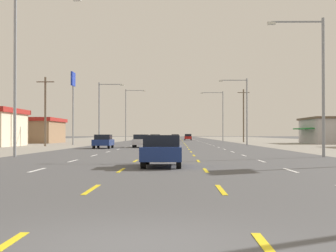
# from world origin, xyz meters

# --- Properties ---
(ground_plane) EXTENTS (572.00, 572.00, 0.00)m
(ground_plane) POSITION_xyz_m (0.00, 66.00, 0.00)
(ground_plane) COLOR #4C4C4F
(lane_markings) EXTENTS (10.64, 227.60, 0.01)m
(lane_markings) POSITION_xyz_m (0.00, 104.50, 0.01)
(lane_markings) COLOR white
(lane_markings) RESTS_ON ground
(sedan_center_turn_nearest) EXTENTS (1.80, 4.50, 1.46)m
(sedan_center_turn_nearest) POSITION_xyz_m (-0.13, 17.08, 0.76)
(sedan_center_turn_nearest) COLOR navy
(sedan_center_turn_nearest) RESTS_ON ground
(sedan_far_left_near) EXTENTS (1.80, 4.50, 1.46)m
(sedan_far_left_near) POSITION_xyz_m (-7.20, 47.93, 0.76)
(sedan_far_left_near) COLOR navy
(sedan_far_left_near) RESTS_ON ground
(sedan_inner_left_mid) EXTENTS (1.80, 4.50, 1.46)m
(sedan_inner_left_mid) POSITION_xyz_m (-3.47, 51.99, 0.76)
(sedan_inner_left_mid) COLOR silver
(sedan_inner_left_mid) RESTS_ON ground
(sedan_inner_left_midfar) EXTENTS (1.80, 4.50, 1.46)m
(sedan_inner_left_midfar) POSITION_xyz_m (-3.34, 86.42, 0.76)
(sedan_inner_left_midfar) COLOR #235B2D
(sedan_inner_left_midfar) RESTS_ON ground
(sedan_center_turn_far) EXTENTS (1.80, 4.50, 1.46)m
(sedan_center_turn_far) POSITION_xyz_m (0.21, 119.15, 0.76)
(sedan_center_turn_far) COLOR black
(sedan_center_turn_far) RESTS_ON ground
(hatchback_inner_right_farther) EXTENTS (1.72, 3.90, 1.54)m
(hatchback_inner_right_farther) POSITION_xyz_m (3.26, 120.45, 0.78)
(hatchback_inner_right_farther) COLOR red
(hatchback_inner_right_farther) RESTS_ON ground
(sedan_center_turn_farthest) EXTENTS (1.80, 4.50, 1.46)m
(sedan_center_turn_farthest) POSITION_xyz_m (-0.01, 128.69, 0.76)
(sedan_center_turn_farthest) COLOR #B28C33
(sedan_center_turn_farthest) RESTS_ON ground
(storefront_left_row_2) EXTENTS (12.73, 13.07, 4.21)m
(storefront_left_row_2) POSITION_xyz_m (-25.74, 81.32, 2.13)
(storefront_left_row_2) COLOR #8C6B4C
(storefront_left_row_2) RESTS_ON ground
(storefront_right_row_2) EXTENTS (10.97, 13.03, 4.17)m
(storefront_right_row_2) POSITION_xyz_m (26.20, 77.36, 2.11)
(storefront_right_row_2) COLOR #B2B2B7
(storefront_right_row_2) RESTS_ON ground
(pole_sign_left_row_2) EXTENTS (0.24, 2.22, 10.15)m
(pole_sign_left_row_2) POSITION_xyz_m (-13.94, 65.55, 7.77)
(pole_sign_left_row_2) COLOR gray
(pole_sign_left_row_2) RESTS_ON ground
(streetlight_left_row_0) EXTENTS (4.47, 0.26, 10.76)m
(streetlight_left_row_0) POSITION_xyz_m (-9.72, 27.21, 6.21)
(streetlight_left_row_0) COLOR gray
(streetlight_left_row_0) RESTS_ON ground
(streetlight_right_row_0) EXTENTS (3.74, 0.26, 9.13)m
(streetlight_right_row_0) POSITION_xyz_m (9.77, 27.21, 5.28)
(streetlight_right_row_0) COLOR gray
(streetlight_right_row_0) RESTS_ON ground
(streetlight_left_row_1) EXTENTS (3.52, 0.26, 8.61)m
(streetlight_left_row_1) POSITION_xyz_m (-9.79, 64.61, 4.98)
(streetlight_left_row_1) COLOR gray
(streetlight_left_row_1) RESTS_ON ground
(streetlight_right_row_1) EXTENTS (3.94, 0.26, 9.15)m
(streetlight_right_row_1) POSITION_xyz_m (9.74, 64.61, 5.31)
(streetlight_right_row_1) COLOR gray
(streetlight_right_row_1) RESTS_ON ground
(streetlight_left_row_2) EXTENTS (4.22, 0.26, 10.90)m
(streetlight_left_row_2) POSITION_xyz_m (-9.76, 102.02, 6.25)
(streetlight_left_row_2) COLOR gray
(streetlight_left_row_2) RESTS_ON ground
(streetlight_right_row_2) EXTENTS (4.78, 0.26, 10.41)m
(streetlight_right_row_2) POSITION_xyz_m (9.66, 102.02, 6.06)
(streetlight_right_row_2) COLOR gray
(streetlight_right_row_2) RESTS_ON ground
(utility_pole_left_row_1) EXTENTS (2.20, 0.26, 8.58)m
(utility_pole_left_row_1) POSITION_xyz_m (-15.74, 57.32, 4.48)
(utility_pole_left_row_1) COLOR brown
(utility_pole_left_row_1) RESTS_ON ground
(utility_pole_right_row_2) EXTENTS (2.20, 0.26, 9.77)m
(utility_pole_right_row_2) POSITION_xyz_m (12.85, 89.46, 5.08)
(utility_pole_right_row_2) COLOR brown
(utility_pole_right_row_2) RESTS_ON ground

